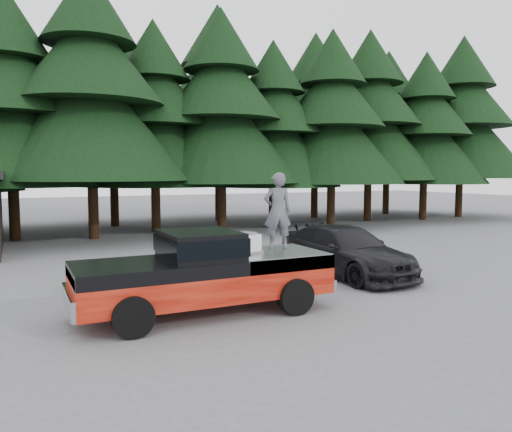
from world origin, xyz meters
name	(u,v)px	position (x,y,z in m)	size (l,w,h in m)	color
ground	(225,307)	(0.00, 0.00, 0.00)	(120.00, 120.00, 0.00)	#535356
pickup_truck	(204,285)	(-0.63, -0.27, 0.67)	(6.00, 2.04, 1.33)	red
truck_cab	(200,244)	(-0.73, -0.27, 1.62)	(1.66, 1.90, 0.59)	black
air_compressor	(244,244)	(0.38, -0.27, 1.55)	(0.63, 0.53, 0.43)	silver
man_on_bed	(278,211)	(1.41, -0.01, 2.29)	(0.70, 0.46, 1.92)	#4D4D53
parked_car	(345,251)	(4.90, 1.92, 0.77)	(2.16, 5.32, 1.54)	black
treeline	(110,90)	(0.42, 17.20, 7.72)	(60.15, 16.05, 17.50)	black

